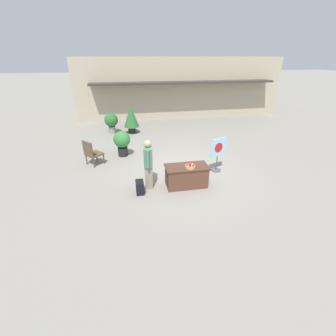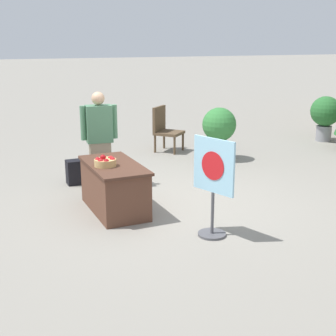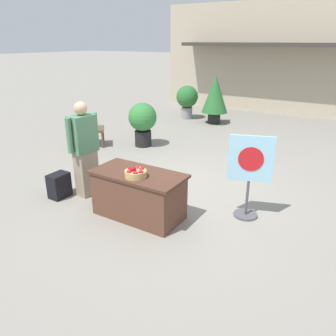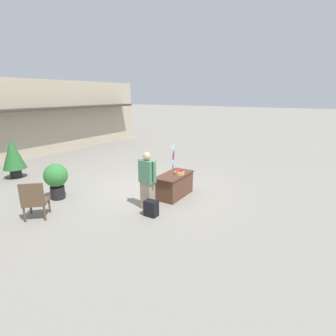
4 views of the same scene
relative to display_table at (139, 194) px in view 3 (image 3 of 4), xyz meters
name	(u,v)px [view 3 (image 3 of 4)]	position (x,y,z in m)	size (l,w,h in m)	color
ground_plane	(176,194)	(0.10, 0.94, -0.35)	(120.00, 120.00, 0.00)	gray
display_table	(139,194)	(0.00, 0.00, 0.00)	(1.38, 0.69, 0.70)	brown
apple_basket	(136,173)	(0.07, -0.14, 0.41)	(0.31, 0.31, 0.16)	tan
person_visitor	(84,149)	(-1.21, 0.15, 0.46)	(0.31, 0.61, 1.60)	gray
backpack	(59,185)	(-1.53, -0.19, -0.14)	(0.24, 0.34, 0.42)	black
poster_board	(249,173)	(1.38, 0.85, 0.35)	(0.61, 0.36, 1.26)	#4C4C51
patio_chair	(88,125)	(-3.19, 2.20, 0.18)	(0.78, 0.78, 1.00)	brown
potted_plant_far_left	(215,96)	(-1.51, 6.07, 0.52)	(0.81, 0.81, 1.50)	black
potted_plant_near_right	(187,99)	(-2.58, 6.22, 0.32)	(0.73, 0.73, 1.10)	gray
potted_plant_near_left	(143,121)	(-2.02, 2.91, 0.29)	(0.70, 0.70, 1.08)	black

